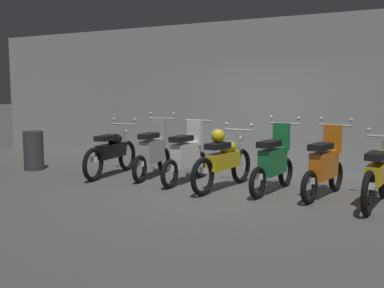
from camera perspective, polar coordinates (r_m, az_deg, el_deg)
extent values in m
plane|color=#565451|center=(8.04, 2.51, -6.00)|extent=(80.00, 80.00, 0.00)
cube|color=#9EA0A3|center=(10.20, 9.30, 5.78)|extent=(16.00, 0.30, 3.23)
torus|color=black|center=(10.28, -7.89, -1.40)|extent=(0.18, 0.66, 0.65)
torus|color=black|center=(9.19, -11.92, -2.47)|extent=(0.18, 0.66, 0.65)
cube|color=black|center=(9.70, -9.81, -0.80)|extent=(0.33, 0.85, 0.28)
ellipsoid|color=black|center=(9.81, -9.36, 0.59)|extent=(0.32, 0.47, 0.22)
cube|color=black|center=(9.51, -10.42, 0.74)|extent=(0.31, 0.55, 0.10)
cylinder|color=#B7BABF|center=(10.11, -8.24, 2.39)|extent=(0.56, 0.11, 0.04)
sphere|color=#B7BABF|center=(10.24, -9.51, 2.98)|extent=(0.07, 0.07, 0.07)
sphere|color=#B7BABF|center=(9.98, -6.96, 2.93)|extent=(0.07, 0.07, 0.07)
cylinder|color=#B7BABF|center=(10.19, -8.06, 0.34)|extent=(0.08, 0.17, 0.65)
sphere|color=silver|center=(10.17, -8.08, 1.57)|extent=(0.12, 0.12, 0.12)
cube|color=white|center=(9.19, -11.84, -1.83)|extent=(0.16, 0.03, 0.10)
torus|color=black|center=(9.94, -3.42, -1.98)|extent=(0.18, 0.54, 0.53)
torus|color=black|center=(8.91, -6.39, -3.04)|extent=(0.18, 0.54, 0.53)
cube|color=#9EA0A8|center=(9.38, -4.84, -0.86)|extent=(0.34, 0.76, 0.44)
cube|color=#9EA0A8|center=(9.65, -4.00, 1.76)|extent=(0.30, 0.17, 0.48)
cube|color=black|center=(9.20, -5.29, 0.99)|extent=(0.33, 0.55, 0.10)
cylinder|color=#B7BABF|center=(9.75, -3.68, 3.11)|extent=(0.56, 0.13, 0.04)
sphere|color=#B7BABF|center=(9.86, -5.07, 3.72)|extent=(0.07, 0.07, 0.07)
sphere|color=#B7BABF|center=(9.65, -2.27, 3.67)|extent=(0.07, 0.07, 0.07)
cylinder|color=#B7BABF|center=(9.84, -3.55, 0.40)|extent=(0.08, 0.16, 0.85)
sphere|color=silver|center=(9.81, -3.56, 2.25)|extent=(0.12, 0.12, 0.12)
cube|color=white|center=(8.91, -6.33, -2.38)|extent=(0.16, 0.04, 0.10)
torus|color=black|center=(9.35, 1.02, -2.53)|extent=(0.09, 0.53, 0.53)
torus|color=black|center=(8.37, -2.74, -3.64)|extent=(0.09, 0.53, 0.53)
cube|color=silver|center=(8.82, -0.76, -1.32)|extent=(0.23, 0.74, 0.44)
cube|color=silver|center=(9.07, 0.34, 1.45)|extent=(0.28, 0.12, 0.48)
cube|color=black|center=(8.64, -1.30, 0.65)|extent=(0.24, 0.52, 0.10)
cylinder|color=#B7BABF|center=(9.17, 0.76, 2.89)|extent=(0.56, 0.04, 0.04)
cylinder|color=#B7BABF|center=(9.25, 0.89, 0.00)|extent=(0.06, 0.15, 0.85)
sphere|color=silver|center=(9.22, 0.89, 1.97)|extent=(0.12, 0.12, 0.12)
cube|color=white|center=(8.38, -2.66, -2.94)|extent=(0.16, 0.01, 0.10)
torus|color=black|center=(8.88, 5.97, -2.67)|extent=(0.15, 0.66, 0.65)
torus|color=black|center=(7.79, 1.31, -3.98)|extent=(0.15, 0.66, 0.65)
cube|color=gold|center=(8.30, 3.81, -1.99)|extent=(0.29, 0.85, 0.28)
ellipsoid|color=gold|center=(8.40, 4.37, -0.38)|extent=(0.30, 0.46, 0.22)
cube|color=black|center=(8.10, 3.15, -0.20)|extent=(0.28, 0.54, 0.10)
cylinder|color=#B7BABF|center=(8.70, 5.69, 1.72)|extent=(0.56, 0.08, 0.04)
sphere|color=#B7BABF|center=(8.82, 4.23, 2.46)|extent=(0.07, 0.07, 0.07)
sphere|color=#B7BABF|center=(8.57, 7.22, 2.29)|extent=(0.07, 0.07, 0.07)
cylinder|color=#B7BABF|center=(8.79, 5.83, -0.66)|extent=(0.07, 0.16, 0.65)
sphere|color=silver|center=(8.76, 5.85, 0.77)|extent=(0.12, 0.12, 0.12)
cube|color=white|center=(7.79, 1.42, -3.23)|extent=(0.16, 0.03, 0.10)
sphere|color=gold|center=(8.08, 3.16, 0.99)|extent=(0.24, 0.24, 0.24)
torus|color=black|center=(8.69, 11.30, -3.38)|extent=(0.13, 0.53, 0.53)
torus|color=black|center=(7.66, 7.97, -4.68)|extent=(0.13, 0.53, 0.53)
cube|color=#197238|center=(8.13, 9.78, -2.12)|extent=(0.27, 0.75, 0.44)
cube|color=#197238|center=(8.39, 10.80, 0.89)|extent=(0.29, 0.14, 0.48)
cube|color=black|center=(7.94, 9.35, 0.01)|extent=(0.27, 0.54, 0.10)
cylinder|color=#B7BABF|center=(8.50, 11.20, 2.45)|extent=(0.56, 0.07, 0.04)
sphere|color=#B7BABF|center=(8.59, 9.61, 3.20)|extent=(0.07, 0.07, 0.07)
sphere|color=#B7BABF|center=(8.39, 12.85, 3.04)|extent=(0.07, 0.07, 0.07)
cylinder|color=#B7BABF|center=(8.59, 11.25, -0.66)|extent=(0.07, 0.15, 0.85)
sphere|color=silver|center=(8.55, 11.30, 1.46)|extent=(0.12, 0.12, 0.12)
cube|color=white|center=(7.66, 8.05, -3.92)|extent=(0.16, 0.02, 0.10)
torus|color=black|center=(8.52, 17.08, -3.75)|extent=(0.15, 0.54, 0.53)
torus|color=black|center=(7.47, 14.04, -5.12)|extent=(0.15, 0.54, 0.53)
cube|color=orange|center=(7.94, 15.72, -2.48)|extent=(0.31, 0.76, 0.44)
cube|color=orange|center=(8.21, 16.69, 0.60)|extent=(0.29, 0.15, 0.48)
cube|color=black|center=(7.75, 15.37, -0.31)|extent=(0.30, 0.55, 0.10)
cylinder|color=#B7BABF|center=(8.32, 17.07, 2.18)|extent=(0.56, 0.10, 0.04)
sphere|color=#B7BABF|center=(8.41, 15.43, 2.97)|extent=(0.07, 0.07, 0.07)
sphere|color=#B7BABF|center=(8.23, 18.80, 2.77)|extent=(0.07, 0.07, 0.07)
cylinder|color=#B7BABF|center=(8.41, 17.07, -0.99)|extent=(0.07, 0.15, 0.85)
sphere|color=silver|center=(8.38, 17.15, 1.18)|extent=(0.12, 0.12, 0.12)
cube|color=white|center=(7.47, 14.14, -4.34)|extent=(0.16, 0.03, 0.10)
torus|color=black|center=(8.28, 22.34, -3.85)|extent=(0.11, 0.65, 0.65)
torus|color=black|center=(7.02, 20.61, -5.62)|extent=(0.11, 0.65, 0.65)
cube|color=gold|center=(7.61, 21.61, -3.26)|extent=(0.24, 0.84, 0.28)
ellipsoid|color=gold|center=(7.73, 21.88, -1.47)|extent=(0.27, 0.45, 0.22)
cube|color=black|center=(7.39, 21.46, -1.35)|extent=(0.25, 0.53, 0.10)
sphere|color=#B7BABF|center=(8.12, 20.66, 1.65)|extent=(0.07, 0.07, 0.07)
cube|color=white|center=(7.03, 20.69, -4.78)|extent=(0.16, 0.02, 0.10)
cylinder|color=#38383D|center=(10.80, -18.69, -0.75)|extent=(0.42, 0.42, 0.86)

